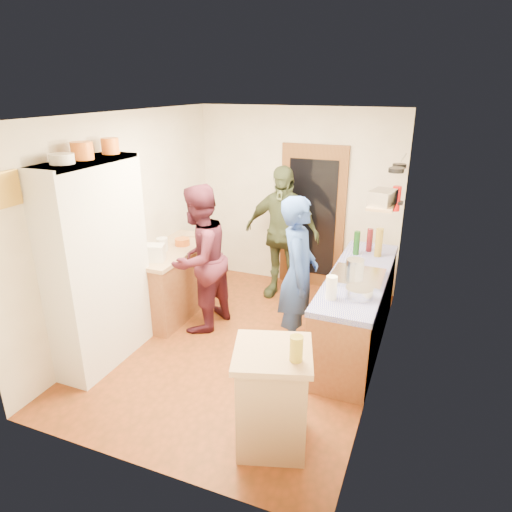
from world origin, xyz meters
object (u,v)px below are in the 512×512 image
Objects in this scene: person_hob at (301,276)px; person_back at (282,233)px; island_base at (272,401)px; person_left at (204,259)px; hutch_body at (98,266)px; right_counter_base at (356,312)px.

person_hob is 0.95× the size of person_back.
person_left is at bearing 132.53° from island_base.
hutch_body is at bearing 165.50° from island_base.
hutch_body is at bearing -114.39° from person_back.
hutch_body is at bearing 104.11° from person_hob.
hutch_body reaches higher than island_base.
island_base is at bearing -67.45° from person_back.
hutch_body is 1.22× the size of person_left.
island_base is 2.22m from person_left.
hutch_body is 2.56× the size of island_base.
person_back is (-1.23, 0.94, 0.52)m from right_counter_base.
island_base reaches higher than right_counter_base.
island_base is 2.97m from person_back.
person_left is (-1.47, 1.60, 0.47)m from island_base.
person_hob is at bearing 27.42° from hutch_body.
hutch_body is at bearing -24.56° from person_left.
hutch_body reaches higher than person_left.
person_back reaches higher than person_hob.
right_counter_base is at bearing -75.65° from person_hob.
person_left is at bearing 57.12° from hutch_body.
person_left is at bearing -172.07° from right_counter_base.
hutch_body reaches higher than person_hob.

